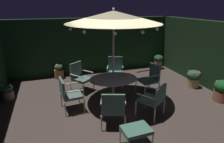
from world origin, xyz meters
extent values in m
cube|color=#463832|center=(0.00, 0.00, -0.01)|extent=(7.42, 6.77, 0.02)
cube|color=#18361C|center=(0.00, 3.23, 1.16)|extent=(7.42, 0.30, 2.31)
cube|color=#1A3319|center=(3.56, 0.00, 1.16)|extent=(0.30, 6.77, 2.31)
cylinder|color=silver|center=(-0.07, 0.26, 0.01)|extent=(0.64, 0.64, 0.03)
cylinder|color=silver|center=(-0.07, 0.26, 0.36)|extent=(0.09, 0.09, 0.72)
ellipsoid|color=#A2A5AC|center=(-0.07, 0.26, 0.73)|extent=(1.46, 1.18, 0.03)
cylinder|color=beige|center=(-0.07, 0.26, 1.23)|extent=(0.06, 0.06, 2.47)
cone|color=beige|center=(-0.07, 0.26, 2.52)|extent=(2.64, 2.64, 0.33)
sphere|color=beige|center=(-0.07, 0.26, 2.72)|extent=(0.07, 0.07, 0.07)
sphere|color=#F9DB8C|center=(1.11, 0.27, 2.24)|extent=(0.08, 0.08, 0.08)
sphere|color=#F9DB8C|center=(0.87, 0.97, 2.24)|extent=(0.08, 0.08, 0.08)
sphere|color=#F9DB8C|center=(0.35, 1.36, 2.24)|extent=(0.08, 0.08, 0.08)
sphere|color=#F9DB8C|center=(-0.47, 1.37, 2.24)|extent=(0.08, 0.08, 0.08)
sphere|color=#F9DB8C|center=(-1.03, 0.93, 2.24)|extent=(0.08, 0.08, 0.08)
sphere|color=#F9DB8C|center=(-1.24, 0.23, 2.24)|extent=(0.08, 0.08, 0.08)
sphere|color=#F9DB8C|center=(-1.00, -0.44, 2.24)|extent=(0.08, 0.08, 0.08)
sphere|color=#F9DB8C|center=(-0.41, -0.86, 2.24)|extent=(0.08, 0.08, 0.08)
sphere|color=#F9DB8C|center=(0.25, -0.87, 2.24)|extent=(0.08, 0.08, 0.08)
sphere|color=#F9DB8C|center=(0.87, -0.44, 2.24)|extent=(0.08, 0.08, 0.08)
cylinder|color=silver|center=(-0.45, 1.21, 0.20)|extent=(0.04, 0.04, 0.41)
cylinder|color=silver|center=(-0.89, 0.88, 0.20)|extent=(0.04, 0.04, 0.41)
cylinder|color=silver|center=(-0.79, 1.65, 0.20)|extent=(0.04, 0.04, 0.41)
cylinder|color=silver|center=(-1.23, 1.32, 0.20)|extent=(0.04, 0.04, 0.41)
cube|color=slate|center=(-0.84, 1.27, 0.44)|extent=(0.76, 0.76, 0.07)
cube|color=slate|center=(-1.00, 1.48, 0.73)|extent=(0.45, 0.37, 0.51)
cylinder|color=silver|center=(-0.62, 1.43, 0.65)|extent=(0.35, 0.44, 0.04)
cylinder|color=silver|center=(-1.06, 1.10, 0.65)|extent=(0.35, 0.44, 0.04)
cylinder|color=beige|center=(-1.09, 0.46, 0.21)|extent=(0.04, 0.04, 0.41)
cylinder|color=beige|center=(-1.04, -0.12, 0.21)|extent=(0.04, 0.04, 0.41)
cylinder|color=beige|center=(-1.62, 0.41, 0.21)|extent=(0.04, 0.04, 0.41)
cylinder|color=beige|center=(-1.56, -0.17, 0.21)|extent=(0.04, 0.04, 0.41)
cube|color=slate|center=(-1.33, 0.14, 0.45)|extent=(0.57, 0.62, 0.07)
cube|color=slate|center=(-1.58, 0.12, 0.71)|extent=(0.11, 0.56, 0.46)
cylinder|color=beige|center=(-1.35, 0.43, 0.67)|extent=(0.51, 0.08, 0.04)
cylinder|color=beige|center=(-1.30, -0.15, 0.67)|extent=(0.51, 0.08, 0.04)
cylinder|color=silver|center=(-0.65, -0.60, 0.20)|extent=(0.04, 0.04, 0.41)
cylinder|color=silver|center=(-0.13, -0.78, 0.20)|extent=(0.04, 0.04, 0.41)
cylinder|color=silver|center=(-0.82, -1.09, 0.20)|extent=(0.04, 0.04, 0.41)
cylinder|color=silver|center=(-0.30, -1.27, 0.20)|extent=(0.04, 0.04, 0.41)
cube|color=#4A715D|center=(-0.48, -0.93, 0.44)|extent=(0.68, 0.66, 0.07)
cube|color=#4A715D|center=(-0.56, -1.17, 0.71)|extent=(0.52, 0.23, 0.47)
cylinder|color=silver|center=(-0.74, -0.85, 0.70)|extent=(0.20, 0.49, 0.04)
cylinder|color=silver|center=(-0.21, -1.02, 0.70)|extent=(0.20, 0.49, 0.04)
cylinder|color=beige|center=(0.23, -0.72, 0.20)|extent=(0.04, 0.04, 0.41)
cylinder|color=beige|center=(0.70, -0.42, 0.20)|extent=(0.04, 0.04, 0.41)
cylinder|color=beige|center=(0.53, -1.19, 0.20)|extent=(0.04, 0.04, 0.41)
cylinder|color=beige|center=(1.00, -0.89, 0.20)|extent=(0.04, 0.04, 0.41)
cube|color=slate|center=(0.62, -0.81, 0.44)|extent=(0.75, 0.75, 0.07)
cube|color=slate|center=(0.76, -1.03, 0.69)|extent=(0.48, 0.33, 0.43)
cylinder|color=beige|center=(0.38, -0.95, 0.65)|extent=(0.32, 0.47, 0.04)
cylinder|color=beige|center=(0.85, -0.66, 0.65)|extent=(0.32, 0.47, 0.04)
cylinder|color=silver|center=(0.95, 0.12, 0.21)|extent=(0.04, 0.04, 0.42)
cylinder|color=silver|center=(0.88, 0.65, 0.21)|extent=(0.04, 0.04, 0.42)
cylinder|color=silver|center=(1.50, 0.19, 0.21)|extent=(0.04, 0.04, 0.42)
cylinder|color=silver|center=(1.44, 0.72, 0.21)|extent=(0.04, 0.04, 0.42)
cube|color=#437065|center=(1.19, 0.42, 0.45)|extent=(0.61, 0.58, 0.07)
cube|color=#437065|center=(1.46, 0.45, 0.73)|extent=(0.12, 0.51, 0.49)
cylinder|color=silver|center=(1.23, 0.16, 0.70)|extent=(0.53, 0.10, 0.04)
cylinder|color=silver|center=(1.16, 0.68, 0.70)|extent=(0.53, 0.10, 0.04)
cylinder|color=beige|center=(0.56, 1.09, 0.21)|extent=(0.04, 0.04, 0.41)
cylinder|color=beige|center=(0.04, 1.30, 0.21)|extent=(0.04, 0.04, 0.41)
cylinder|color=beige|center=(0.76, 1.59, 0.21)|extent=(0.04, 0.04, 0.41)
cylinder|color=beige|center=(0.24, 1.79, 0.21)|extent=(0.04, 0.04, 0.41)
cube|color=#4A756F|center=(0.40, 1.44, 0.45)|extent=(0.70, 0.69, 0.07)
cube|color=#4A756F|center=(0.50, 1.68, 0.75)|extent=(0.52, 0.25, 0.53)
cylinder|color=beige|center=(0.66, 1.34, 0.65)|extent=(0.22, 0.49, 0.04)
cylinder|color=beige|center=(0.14, 1.55, 0.65)|extent=(0.22, 0.49, 0.04)
cylinder|color=silver|center=(-0.56, -1.62, 0.18)|extent=(0.03, 0.03, 0.36)
cylinder|color=silver|center=(-0.01, -1.60, 0.18)|extent=(0.03, 0.03, 0.36)
cylinder|color=silver|center=(0.01, -2.01, 0.18)|extent=(0.03, 0.03, 0.36)
cube|color=#457361|center=(-0.27, -1.81, 0.40)|extent=(0.60, 0.46, 0.08)
cylinder|color=#AE6745|center=(-1.52, 2.79, 0.18)|extent=(0.36, 0.36, 0.36)
ellipsoid|color=#1B4A2C|center=(-1.52, 2.79, 0.45)|extent=(0.33, 0.33, 0.23)
sphere|color=#DC587D|center=(-1.42, 2.79, 0.52)|extent=(0.09, 0.09, 0.09)
sphere|color=#ED4E68|center=(-1.45, 2.86, 0.50)|extent=(0.10, 0.10, 0.10)
sphere|color=#DE4E6A|center=(-1.57, 2.85, 0.53)|extent=(0.10, 0.10, 0.10)
sphere|color=#D2556E|center=(-1.61, 2.80, 0.52)|extent=(0.08, 0.08, 0.08)
sphere|color=#D5476C|center=(-1.60, 2.70, 0.52)|extent=(0.08, 0.08, 0.08)
sphere|color=#DF597E|center=(-1.48, 2.71, 0.49)|extent=(0.09, 0.09, 0.09)
cylinder|color=olive|center=(2.96, 2.66, 0.19)|extent=(0.38, 0.38, 0.38)
ellipsoid|color=#204728|center=(2.96, 2.66, 0.49)|extent=(0.42, 0.42, 0.29)
sphere|color=#A53377|center=(3.06, 2.67, 0.52)|extent=(0.06, 0.06, 0.06)
sphere|color=#AB3D7E|center=(2.86, 2.80, 0.52)|extent=(0.09, 0.09, 0.09)
sphere|color=#B03E72|center=(2.86, 2.52, 0.50)|extent=(0.11, 0.11, 0.11)
cylinder|color=tan|center=(3.01, 0.37, 0.16)|extent=(0.41, 0.41, 0.33)
ellipsoid|color=#2A5935|center=(3.01, 0.37, 0.46)|extent=(0.48, 0.48, 0.33)
sphere|color=#D62F40|center=(3.16, 0.33, 0.55)|extent=(0.10, 0.10, 0.10)
sphere|color=red|center=(3.06, 0.51, 0.52)|extent=(0.10, 0.10, 0.10)
sphere|color=red|center=(2.88, 0.50, 0.57)|extent=(0.08, 0.08, 0.08)
sphere|color=red|center=(2.89, 0.23, 0.55)|extent=(0.07, 0.07, 0.07)
sphere|color=#CC2B44|center=(3.09, 0.20, 0.55)|extent=(0.11, 0.11, 0.11)
cylinder|color=#83624F|center=(-3.18, 1.41, 0.14)|extent=(0.35, 0.35, 0.27)
ellipsoid|color=#224E30|center=(-3.18, 1.41, 0.37)|extent=(0.35, 0.35, 0.24)
sphere|color=#ECCD54|center=(-3.07, 1.40, 0.46)|extent=(0.08, 0.08, 0.08)
sphere|color=#DCDB53|center=(-3.15, 1.51, 0.43)|extent=(0.08, 0.08, 0.08)
sphere|color=#F1D854|center=(-3.21, 1.49, 0.42)|extent=(0.08, 0.08, 0.08)
sphere|color=#F5DA4D|center=(-3.27, 1.41, 0.44)|extent=(0.10, 0.10, 0.10)
sphere|color=#DFC759|center=(-3.27, 1.32, 0.37)|extent=(0.09, 0.09, 0.09)
sphere|color=#DBCE56|center=(-3.13, 1.33, 0.42)|extent=(0.09, 0.09, 0.09)
cylinder|color=#AC6248|center=(3.13, -0.79, 0.16)|extent=(0.50, 0.50, 0.33)
ellipsoid|color=#165322|center=(3.13, -0.79, 0.48)|extent=(0.54, 0.54, 0.38)
sphere|color=#EE457A|center=(3.07, -0.59, 0.55)|extent=(0.10, 0.10, 0.10)
camera|label=1|loc=(-1.81, -4.84, 2.84)|focal=31.01mm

